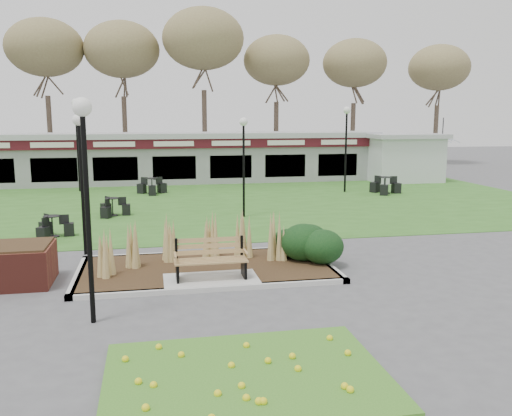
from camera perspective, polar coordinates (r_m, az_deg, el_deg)
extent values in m
plane|color=#515154|center=(12.73, -4.67, -8.15)|extent=(100.00, 100.00, 0.00)
cube|color=#326720|center=(24.39, -7.84, 0.46)|extent=(34.00, 16.00, 0.02)
cube|color=#3C7722|center=(8.49, -1.01, -17.33)|extent=(4.20, 3.00, 0.08)
cube|color=#392116|center=(13.85, -5.23, -6.41)|extent=(6.22, 3.22, 0.12)
cube|color=#B7B7B2|center=(12.32, -4.45, -8.46)|extent=(6.40, 0.18, 0.12)
cube|color=#B7B7B2|center=(15.40, -5.85, -4.76)|extent=(6.40, 0.18, 0.12)
cube|color=#B7B7B2|center=(13.91, -18.18, -6.80)|extent=(0.18, 3.40, 0.12)
cube|color=#B7B7B2|center=(14.48, 7.17, -5.73)|extent=(0.18, 3.40, 0.12)
cube|color=#B7B7B2|center=(12.85, -4.75, -7.67)|extent=(2.20, 1.20, 0.13)
cone|color=tan|center=(14.03, -13.20, -3.74)|extent=(0.36, 0.36, 1.15)
cone|color=tan|center=(14.41, -9.17, -3.25)|extent=(0.36, 0.36, 1.15)
cone|color=tan|center=(14.68, -4.89, -2.92)|extent=(0.36, 0.36, 1.15)
cone|color=tan|center=(14.60, -1.29, -2.95)|extent=(0.36, 0.36, 1.15)
cone|color=tan|center=(14.38, 2.13, -3.16)|extent=(0.36, 0.36, 1.15)
cone|color=tan|center=(13.28, -15.48, -4.60)|extent=(0.36, 0.36, 1.15)
ellipsoid|color=black|center=(14.39, 5.03, -3.62)|extent=(1.21, 1.10, 0.99)
ellipsoid|color=black|center=(14.14, 7.04, -4.07)|extent=(1.10, 1.00, 0.90)
ellipsoid|color=black|center=(14.95, 5.60, -3.35)|extent=(1.06, 0.96, 0.86)
ellipsoid|color=black|center=(14.80, 3.37, -3.66)|extent=(0.92, 0.84, 0.76)
cube|color=olive|center=(12.71, -4.78, -5.54)|extent=(1.70, 0.57, 0.04)
cube|color=olive|center=(12.94, -4.95, -3.99)|extent=(1.70, 0.13, 0.44)
cube|color=black|center=(12.71, -8.28, -6.64)|extent=(0.06, 0.55, 0.42)
cube|color=black|center=(12.87, -1.29, -6.33)|extent=(0.06, 0.55, 0.42)
cube|color=black|center=(12.88, -8.40, -4.26)|extent=(0.06, 0.06, 0.50)
cube|color=black|center=(13.04, -1.52, -3.98)|extent=(0.06, 0.06, 0.50)
cube|color=olive|center=(12.59, -8.51, -4.92)|extent=(0.05, 0.50, 0.04)
cube|color=olive|center=(12.76, -1.10, -4.62)|extent=(0.05, 0.50, 0.04)
cube|color=maroon|center=(13.84, -23.69, -5.54)|extent=(1.50, 1.50, 0.90)
cube|color=#392116|center=(13.73, -23.82, -3.65)|extent=(1.40, 1.40, 0.06)
cube|color=gray|center=(32.17, -8.72, 4.99)|extent=(24.00, 3.00, 2.60)
cube|color=#470F17|center=(30.56, -8.65, 6.72)|extent=(24.00, 0.18, 0.55)
cube|color=#B7B7BC|center=(32.09, -8.79, 7.57)|extent=(24.60, 3.40, 0.30)
cube|color=silver|center=(30.45, -8.64, 6.71)|extent=(22.00, 0.02, 0.28)
cube|color=black|center=(30.76, -8.59, 4.21)|extent=(22.00, 0.10, 1.30)
cube|color=silver|center=(33.59, 15.20, 4.96)|extent=(4.00, 3.00, 2.60)
cube|color=#B7B7BC|center=(33.52, 15.30, 7.34)|extent=(4.40, 3.40, 0.25)
cylinder|color=#47382B|center=(40.80, -22.10, 7.18)|extent=(0.36, 0.36, 5.17)
ellipsoid|color=olive|center=(41.02, -22.63, 15.30)|extent=(5.24, 5.24, 3.93)
cylinder|color=#47382B|center=(40.10, -13.59, 7.59)|extent=(0.36, 0.36, 5.17)
ellipsoid|color=olive|center=(40.33, -13.93, 15.86)|extent=(5.24, 5.24, 3.93)
cylinder|color=#47382B|center=(40.30, -4.96, 7.83)|extent=(0.36, 0.36, 5.17)
ellipsoid|color=olive|center=(40.52, -5.08, 16.07)|extent=(5.24, 5.24, 3.93)
cylinder|color=#47382B|center=(41.37, 3.41, 7.90)|extent=(0.36, 0.36, 5.17)
ellipsoid|color=olive|center=(41.59, 3.50, 15.92)|extent=(5.24, 5.24, 3.93)
cylinder|color=#47382B|center=(43.26, 11.21, 7.81)|extent=(0.36, 0.36, 5.17)
ellipsoid|color=olive|center=(43.47, 11.47, 15.48)|extent=(5.24, 5.24, 3.93)
cylinder|color=#47382B|center=(45.86, 18.23, 7.61)|extent=(0.36, 0.36, 5.17)
ellipsoid|color=olive|center=(46.06, 18.62, 14.84)|extent=(5.24, 5.24, 3.93)
cylinder|color=black|center=(10.48, -17.24, -1.47)|extent=(0.10, 0.10, 3.89)
sphere|color=white|center=(10.29, -17.84, 10.09)|extent=(0.35, 0.35, 0.35)
cylinder|color=black|center=(15.84, -17.82, 1.71)|extent=(0.09, 0.09, 3.63)
sphere|color=white|center=(15.70, -18.19, 8.81)|extent=(0.33, 0.33, 0.33)
cylinder|color=black|center=(27.98, 9.42, 5.70)|extent=(0.10, 0.10, 3.99)
sphere|color=white|center=(27.92, 9.55, 10.12)|extent=(0.36, 0.36, 0.36)
cylinder|color=black|center=(20.75, -1.30, 3.81)|extent=(0.09, 0.09, 3.52)
sphere|color=white|center=(20.64, -1.32, 9.07)|extent=(0.32, 0.32, 0.32)
cylinder|color=black|center=(29.32, -18.24, 5.89)|extent=(0.11, 0.11, 4.36)
sphere|color=white|center=(29.27, -18.49, 10.49)|extent=(0.39, 0.39, 0.39)
cylinder|color=black|center=(27.59, -10.88, 1.51)|extent=(0.47, 0.47, 0.03)
cylinder|color=black|center=(27.54, -10.90, 2.28)|extent=(0.05, 0.05, 0.76)
cylinder|color=black|center=(27.49, -10.93, 3.09)|extent=(0.64, 0.64, 0.03)
cube|color=black|center=(27.86, -9.86, 2.09)|extent=(0.49, 0.49, 0.49)
cube|color=black|center=(27.85, -11.94, 2.02)|extent=(0.49, 0.49, 0.49)
cube|color=black|center=(26.98, -10.87, 1.81)|extent=(0.36, 0.36, 0.49)
cylinder|color=black|center=(18.75, -20.58, -2.80)|extent=(0.40, 0.40, 0.03)
cylinder|color=black|center=(18.68, -20.64, -1.83)|extent=(0.05, 0.05, 0.66)
cylinder|color=black|center=(18.62, -20.71, -0.80)|extent=(0.55, 0.55, 0.02)
cube|color=black|center=(18.68, -19.08, -2.14)|extent=(0.34, 0.34, 0.42)
cube|color=black|center=(19.15, -21.30, -1.99)|extent=(0.44, 0.44, 0.42)
cube|color=black|center=(18.30, -21.49, -2.52)|extent=(0.41, 0.41, 0.42)
cylinder|color=black|center=(21.94, -14.83, -0.75)|extent=(0.41, 0.41, 0.03)
cylinder|color=black|center=(21.88, -14.87, 0.11)|extent=(0.05, 0.05, 0.67)
cylinder|color=black|center=(21.83, -14.90, 1.01)|extent=(0.56, 0.56, 0.02)
cube|color=black|center=(21.91, -13.51, -0.17)|extent=(0.34, 0.34, 0.43)
cube|color=black|center=(22.34, -15.52, -0.07)|extent=(0.44, 0.44, 0.43)
cube|color=black|center=(21.46, -15.52, -0.46)|extent=(0.42, 0.42, 0.43)
cylinder|color=black|center=(27.97, 13.40, 1.53)|extent=(0.49, 0.49, 0.03)
cylinder|color=black|center=(27.92, 13.43, 2.33)|extent=(0.06, 0.06, 0.80)
cylinder|color=black|center=(27.87, 13.47, 3.18)|extent=(0.67, 0.67, 0.03)
cube|color=black|center=(28.21, 14.54, 2.04)|extent=(0.39, 0.39, 0.51)
cube|color=black|center=(28.28, 12.39, 2.15)|extent=(0.52, 0.52, 0.51)
cube|color=black|center=(27.33, 13.33, 1.85)|extent=(0.51, 0.51, 0.51)
cylinder|color=black|center=(34.78, 18.89, 4.59)|extent=(0.06, 0.06, 2.20)
imported|color=#306BAB|center=(34.74, 18.95, 5.55)|extent=(2.36, 2.39, 1.94)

